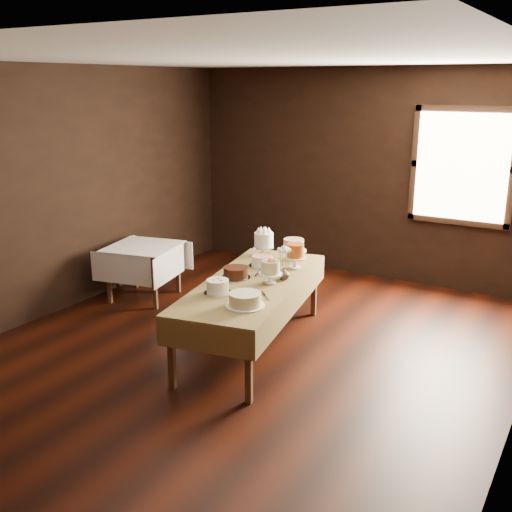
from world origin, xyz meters
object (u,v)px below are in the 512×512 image
Objects in this scene: cake_server_d at (286,276)px; cake_chocolate at (236,273)px; flower_vase at (284,273)px; cake_server_a at (242,291)px; display_table at (253,286)px; cake_lattice at (262,262)px; cake_cream at (245,300)px; cake_server_c at (259,271)px; side_table at (143,252)px; cake_swirl at (218,287)px; cake_caramel at (295,258)px; cake_flowers at (270,273)px; cake_server_e at (218,285)px; cake_speckled at (294,250)px; cake_server_b at (267,298)px; cake_meringue at (264,245)px.

cake_chocolate is at bearing 161.25° from cake_server_d.
cake_server_d is at bearing 107.43° from flower_vase.
display_table is at bearing 54.85° from cake_server_a.
display_table is at bearing -70.44° from cake_lattice.
cake_cream is 1.62× the size of cake_server_c.
side_table is 2.09m from cake_swirl.
cake_chocolate is 2.40× the size of flower_vase.
cake_server_d is at bearing -105.79° from cake_server_c.
cake_chocolate is at bearing -92.11° from cake_lattice.
cake_caramel reaches higher than cake_flowers.
cake_server_a is at bearing -48.90° from cake_chocolate.
cake_server_e is (-0.39, -0.87, -0.12)m from cake_caramel.
side_table is at bearing 170.95° from flower_vase.
cake_speckled is 1.30× the size of cake_server_b.
cake_server_a is at bearing -87.12° from cake_speckled.
cake_caramel reaches higher than cake_lattice.
cake_cream is at bearing -51.12° from cake_chocolate.
display_table is 8.69× the size of cake_meringue.
cake_flowers is (2.09, -0.51, 0.21)m from side_table.
cake_server_d is (-0.10, 0.93, -0.05)m from cake_cream.
cake_swirl reaches higher than display_table.
side_table is 3.97× the size of cake_server_d.
cake_lattice is 0.78× the size of cake_cream.
cake_cream reaches higher than cake_lattice.
cake_server_c is at bearing -7.86° from side_table.
cake_server_b is at bearing -57.30° from cake_lattice.
cake_server_a is at bearing -69.54° from cake_meringue.
cake_caramel is at bearing 18.39° from cake_lattice.
cake_meringue reaches higher than cake_cream.
cake_speckled is 1.52m from cake_cream.
cake_server_c is (1.81, -0.25, 0.11)m from side_table.
cake_meringue is 1.15× the size of cake_server_a.
side_table is 1.83m from cake_server_c.
cake_caramel is (0.53, -0.26, -0.01)m from cake_meringue.
display_table is 10.00× the size of cake_server_d.
cake_server_d is at bearing -81.62° from cake_caramel.
cake_server_d is (0.57, -0.54, -0.12)m from cake_meringue.
cake_server_c is (0.07, -0.18, -0.05)m from cake_lattice.
cake_caramel is (0.34, 0.11, 0.07)m from cake_lattice.
cake_server_e is at bearing -129.75° from display_table.
cake_speckled reaches higher than cake_flowers.
cake_server_e is (-0.05, -0.76, -0.05)m from cake_lattice.
cake_server_d is (0.38, -0.17, -0.05)m from cake_lattice.
side_table is at bearing 150.60° from cake_swirl.
display_table is at bearing -138.24° from flower_vase.
cake_meringue reaches higher than side_table.
cake_lattice is (0.20, -0.37, -0.07)m from cake_meringue.
cake_flowers reaches higher than cake_server_e.
cake_server_b is at bearing 15.46° from cake_swirl.
cake_server_b is 1.00× the size of cake_server_e.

